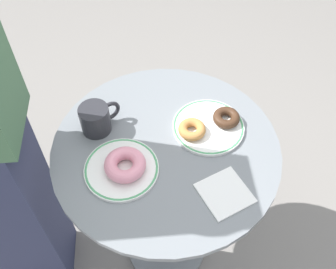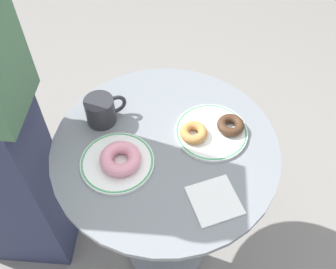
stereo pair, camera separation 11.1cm
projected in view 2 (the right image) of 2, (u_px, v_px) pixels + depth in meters
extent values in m
cube|color=gray|center=(166.00, 248.00, 1.72)|extent=(7.00, 7.00, 0.02)
cylinder|color=slate|center=(165.00, 148.00, 1.14)|extent=(0.66, 0.66, 0.02)
cylinder|color=slate|center=(166.00, 207.00, 1.42)|extent=(0.06, 0.06, 0.70)
cylinder|color=slate|center=(166.00, 246.00, 1.71)|extent=(0.33, 0.33, 0.03)
cylinder|color=white|center=(117.00, 163.00, 1.09)|extent=(0.21, 0.21, 0.01)
torus|color=#4C9E66|center=(117.00, 162.00, 1.09)|extent=(0.20, 0.20, 0.01)
cylinder|color=white|center=(211.00, 132.00, 1.16)|extent=(0.21, 0.21, 0.01)
torus|color=#4C9E66|center=(211.00, 131.00, 1.16)|extent=(0.21, 0.21, 0.01)
torus|color=pink|center=(120.00, 159.00, 1.07)|extent=(0.16, 0.16, 0.04)
torus|color=#422819|center=(231.00, 125.00, 1.15)|extent=(0.08, 0.08, 0.03)
torus|color=#BC7F42|center=(194.00, 132.00, 1.14)|extent=(0.09, 0.09, 0.03)
cube|color=white|center=(214.00, 200.00, 1.02)|extent=(0.13, 0.13, 0.01)
cylinder|color=#28282D|center=(100.00, 111.00, 1.16)|extent=(0.09, 0.09, 0.09)
torus|color=#28282D|center=(116.00, 104.00, 1.17)|extent=(0.07, 0.02, 0.07)
cube|color=#2D3351|center=(4.00, 187.00, 1.40)|extent=(0.42, 0.34, 0.87)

